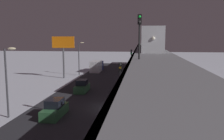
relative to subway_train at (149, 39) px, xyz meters
The scene contains 13 objects.
ground_plane 22.14m from the subway_train, 75.05° to the left, with size 240.00×240.00×0.00m, color silver.
avenue_asphalt 23.47m from the subway_train, 64.52° to the left, with size 11.00×103.35×0.01m, color #28282D.
elevated_railway 19.94m from the subway_train, 89.74° to the left, with size 5.00×103.35×6.70m.
subway_train is the anchor object (origin of this frame).
rail_signal 26.73m from the subway_train, 86.52° to the left, with size 0.36×0.41×4.00m.
sedan_green 27.25m from the subway_train, 65.56° to the left, with size 1.80×4.50×1.97m.
sedan_green_2 17.55m from the subway_train, 46.72° to the left, with size 1.80×4.18×1.97m.
box_truck 18.91m from the subway_train, 42.99° to the right, with size 2.40×7.40×2.80m.
traffic_light_near 27.33m from the subway_train, 82.95° to the left, with size 0.32×0.44×6.40m.
traffic_light_mid 6.13m from the subway_train, 40.98° to the left, with size 0.32×0.44×6.40m.
commercial_billboard 18.00m from the subway_train, ahead, with size 4.80×0.36×8.90m.
street_lamp_near 29.43m from the subway_train, 57.97° to the left, with size 1.35×0.44×7.65m.
street_lamp_far 16.76m from the subway_train, 18.69° to the right, with size 1.35×0.44×7.65m.
Camera 1 is at (-3.85, 28.61, 8.63)m, focal length 38.36 mm.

